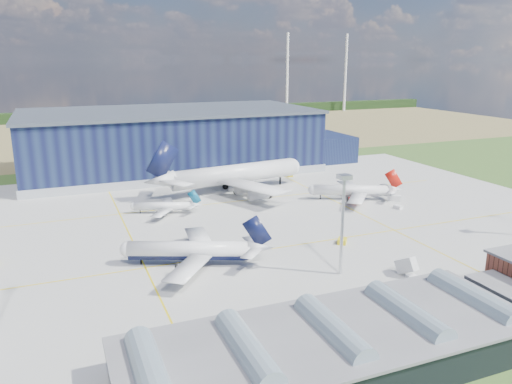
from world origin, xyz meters
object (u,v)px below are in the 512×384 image
(gse_van_b, at_px, (394,198))
(gse_tug_c, at_px, (290,175))
(airliner_navy, at_px, (189,241))
(airliner_widebody, at_px, (235,164))
(hangar, at_px, (176,143))
(gse_van_a, at_px, (373,299))
(airliner_regional, at_px, (162,202))
(gse_cart_b, at_px, (233,189))
(gse_van_c, at_px, (387,299))
(gse_tug_b, at_px, (342,241))
(gse_cart_a, at_px, (398,207))
(car_a, at_px, (496,256))
(light_mast_center, at_px, (343,209))
(airstair, at_px, (406,269))
(airliner_red, at_px, (351,185))

(gse_van_b, xyz_separation_m, gse_tug_c, (-16.86, 46.84, -0.30))
(airliner_navy, relative_size, airliner_widebody, 0.58)
(hangar, bearing_deg, gse_van_a, -87.71)
(airliner_regional, distance_m, gse_cart_b, 35.18)
(gse_van_c, bearing_deg, gse_tug_b, -19.33)
(airliner_widebody, bearing_deg, hangar, 94.48)
(gse_cart_b, bearing_deg, gse_van_b, -90.74)
(airliner_navy, relative_size, gse_cart_a, 13.40)
(gse_van_c, relative_size, car_a, 1.46)
(light_mast_center, relative_size, gse_van_b, 5.16)
(airstair, xyz_separation_m, car_a, (27.12, 0.15, -1.01))
(airliner_widebody, relative_size, gse_cart_b, 19.79)
(gse_tug_b, bearing_deg, gse_van_c, -67.93)
(gse_van_a, distance_m, car_a, 42.80)
(airliner_navy, distance_m, gse_cart_b, 69.37)
(airliner_regional, xyz_separation_m, airstair, (40.38, -67.01, -2.16))
(airliner_widebody, bearing_deg, airliner_red, -46.27)
(gse_tug_b, xyz_separation_m, gse_van_a, (-12.33, -31.48, 0.62))
(gse_van_a, relative_size, gse_cart_a, 2.24)
(airliner_red, xyz_separation_m, airstair, (-22.70, -58.28, -3.78))
(gse_tug_c, distance_m, car_a, 98.46)
(hangar, xyz_separation_m, airliner_red, (43.03, -72.80, -6.28))
(gse_tug_b, distance_m, car_a, 37.21)
(hangar, xyz_separation_m, airliner_navy, (-22.87, -106.80, -5.69))
(light_mast_center, relative_size, gse_van_a, 3.78)
(hangar, height_order, airliner_regional, hangar)
(gse_tug_c, bearing_deg, airliner_widebody, -141.58)
(airliner_navy, bearing_deg, gse_tug_c, -107.37)
(airliner_regional, bearing_deg, gse_tug_c, -131.08)
(gse_van_c, height_order, car_a, gse_van_c)
(car_a, bearing_deg, gse_tug_b, 39.45)
(hangar, xyz_separation_m, gse_cart_a, (51.56, -87.89, -11.03))
(gse_cart_a, xyz_separation_m, gse_van_b, (4.66, 8.25, 0.43))
(gse_van_a, bearing_deg, airliner_navy, 31.55)
(gse_tug_b, relative_size, gse_van_b, 0.73)
(airliner_regional, bearing_deg, airliner_navy, 107.39)
(hangar, xyz_separation_m, car_a, (47.45, -130.93, -11.06))
(airliner_navy, relative_size, gse_van_a, 5.97)
(gse_van_c, bearing_deg, airliner_red, -29.76)
(gse_tug_c, distance_m, airstair, 100.10)
(gse_van_a, height_order, gse_van_b, gse_van_a)
(airliner_regional, xyz_separation_m, gse_tug_c, (59.42, 31.26, -3.00))
(gse_tug_b, distance_m, gse_van_c, 33.95)
(light_mast_center, bearing_deg, gse_cart_b, 88.02)
(hangar, height_order, light_mast_center, hangar)
(gse_cart_b, relative_size, car_a, 0.97)
(gse_van_a, distance_m, gse_tug_c, 112.18)
(airliner_navy, distance_m, airstair, 49.75)
(gse_cart_a, bearing_deg, hangar, 106.13)
(gse_cart_b, bearing_deg, gse_cart_a, -99.90)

